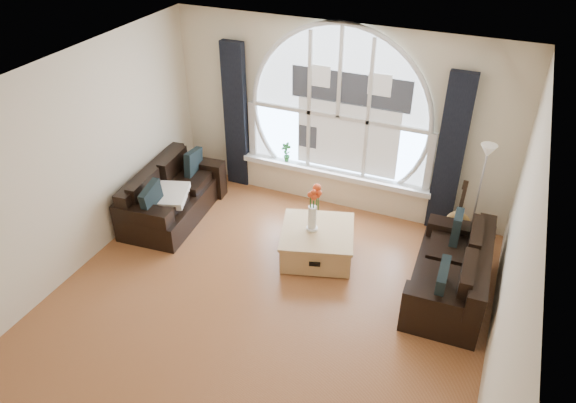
% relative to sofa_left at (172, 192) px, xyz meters
% --- Properties ---
extents(ground, '(5.00, 5.50, 0.01)m').
position_rel_sofa_left_xyz_m(ground, '(2.02, -1.39, -0.40)').
color(ground, brown).
rests_on(ground, ground).
extents(ceiling, '(5.00, 5.50, 0.01)m').
position_rel_sofa_left_xyz_m(ceiling, '(2.02, -1.39, 2.30)').
color(ceiling, silver).
rests_on(ceiling, ground).
extents(wall_back, '(5.00, 0.01, 2.70)m').
position_rel_sofa_left_xyz_m(wall_back, '(2.02, 1.36, 0.95)').
color(wall_back, beige).
rests_on(wall_back, ground).
extents(wall_left, '(0.01, 5.50, 2.70)m').
position_rel_sofa_left_xyz_m(wall_left, '(-0.48, -1.39, 0.95)').
color(wall_left, beige).
rests_on(wall_left, ground).
extents(wall_right, '(0.01, 5.50, 2.70)m').
position_rel_sofa_left_xyz_m(wall_right, '(4.52, -1.39, 0.95)').
color(wall_right, beige).
rests_on(wall_right, ground).
extents(attic_slope, '(0.92, 5.50, 0.72)m').
position_rel_sofa_left_xyz_m(attic_slope, '(4.22, -1.39, 1.95)').
color(attic_slope, silver).
rests_on(attic_slope, ground).
extents(arched_window, '(2.60, 0.06, 2.15)m').
position_rel_sofa_left_xyz_m(arched_window, '(2.02, 1.33, 1.23)').
color(arched_window, silver).
rests_on(arched_window, wall_back).
extents(window_sill, '(2.90, 0.22, 0.08)m').
position_rel_sofa_left_xyz_m(window_sill, '(2.02, 1.26, 0.11)').
color(window_sill, white).
rests_on(window_sill, wall_back).
extents(window_frame, '(2.76, 0.08, 2.15)m').
position_rel_sofa_left_xyz_m(window_frame, '(2.02, 1.30, 1.23)').
color(window_frame, white).
rests_on(window_frame, wall_back).
extents(neighbor_house, '(1.70, 0.02, 1.50)m').
position_rel_sofa_left_xyz_m(neighbor_house, '(2.17, 1.32, 1.10)').
color(neighbor_house, silver).
rests_on(neighbor_house, wall_back).
extents(curtain_left, '(0.35, 0.12, 2.30)m').
position_rel_sofa_left_xyz_m(curtain_left, '(0.42, 1.24, 0.75)').
color(curtain_left, black).
rests_on(curtain_left, ground).
extents(curtain_right, '(0.35, 0.12, 2.30)m').
position_rel_sofa_left_xyz_m(curtain_right, '(3.62, 1.24, 0.75)').
color(curtain_right, black).
rests_on(curtain_right, ground).
extents(sofa_left, '(0.98, 1.74, 0.74)m').
position_rel_sofa_left_xyz_m(sofa_left, '(0.00, 0.00, 0.00)').
color(sofa_left, black).
rests_on(sofa_left, ground).
extents(sofa_right, '(0.88, 1.68, 0.73)m').
position_rel_sofa_left_xyz_m(sofa_right, '(3.97, -0.14, 0.00)').
color(sofa_right, black).
rests_on(sofa_right, ground).
extents(coffee_chest, '(1.16, 1.16, 0.46)m').
position_rel_sofa_left_xyz_m(coffee_chest, '(2.26, -0.07, -0.17)').
color(coffee_chest, '#AC834D').
rests_on(coffee_chest, ground).
extents(throw_blanket, '(0.69, 0.69, 0.10)m').
position_rel_sofa_left_xyz_m(throw_blanket, '(0.06, -0.22, 0.10)').
color(throw_blanket, silver).
rests_on(throw_blanket, sofa_left).
extents(vase_flowers, '(0.24, 0.24, 0.70)m').
position_rel_sofa_left_xyz_m(vase_flowers, '(2.18, -0.07, 0.41)').
color(vase_flowers, white).
rests_on(vase_flowers, coffee_chest).
extents(floor_lamp, '(0.24, 0.24, 1.60)m').
position_rel_sofa_left_xyz_m(floor_lamp, '(4.08, 0.81, 0.40)').
color(floor_lamp, '#B2B2B2').
rests_on(floor_lamp, ground).
extents(guitar, '(0.39, 0.29, 1.06)m').
position_rel_sofa_left_xyz_m(guitar, '(3.90, 0.92, 0.13)').
color(guitar, olive).
rests_on(guitar, ground).
extents(potted_plant, '(0.18, 0.14, 0.30)m').
position_rel_sofa_left_xyz_m(potted_plant, '(1.25, 1.26, 0.30)').
color(potted_plant, '#1E6023').
rests_on(potted_plant, window_sill).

